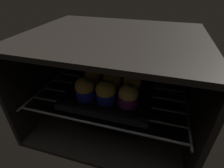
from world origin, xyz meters
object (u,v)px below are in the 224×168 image
Objects in this scene: muffin_row0_col1 at (106,92)px; muffin_row2_col2 at (135,73)px; muffin_row1_col1 at (112,81)px; muffin_row2_col1 at (117,71)px; muffin_row0_col0 at (85,89)px; muffin_row1_col0 at (93,77)px; muffin_row2_col0 at (101,68)px; muffin_row1_col2 at (132,84)px; muffin_row0_col2 at (128,96)px; baking_tray at (112,90)px.

muffin_row0_col1 is 17.09cm from muffin_row2_col2.
muffin_row1_col1 is 7.84cm from muffin_row2_col1.
muffin_row0_col1 and muffin_row2_col1 have the same top height.
muffin_row0_col0 is 1.03× the size of muffin_row2_col1.
muffin_row1_col1 is at bearing -88.32° from muffin_row2_col1.
muffin_row2_col0 is (0.30, 7.62, 0.29)cm from muffin_row1_col0.
muffin_row1_col1 is 0.99× the size of muffin_row2_col1.
muffin_row0_col1 is (7.31, 0.41, -0.26)cm from muffin_row0_col0.
muffin_row2_col1 is at bearing 44.32° from muffin_row1_col0.
muffin_row1_col2 is at bearing -89.14° from muffin_row2_col2.
muffin_row0_col0 is 21.53cm from muffin_row2_col2.
muffin_row1_col0 is at bearing 134.20° from muffin_row0_col1.
muffin_row0_col0 is at bearing -134.30° from muffin_row1_col1.
muffin_row2_col2 is at bearing 27.64° from muffin_row1_col0.
muffin_row2_col0 is at bearing 151.71° from muffin_row1_col2.
muffin_row2_col2 is (7.21, 0.36, 0.22)cm from muffin_row2_col1.
muffin_row2_col0 reaches higher than muffin_row2_col1.
muffin_row2_col1 is (-7.61, 14.92, 0.12)cm from muffin_row0_col2.
baking_tray is at bearing -132.15° from muffin_row2_col2.
muffin_row1_col1 is 10.77cm from muffin_row2_col2.
muffin_row0_col0 is at bearing -132.37° from muffin_row2_col2.
baking_tray is at bearing 139.11° from muffin_row1_col1.
muffin_row1_col2 is at bearing 28.56° from muffin_row0_col0.
muffin_row1_col2 is at bearing 0.28° from baking_tray.
muffin_row1_col1 is 11.02cm from muffin_row2_col0.
muffin_row1_col1 is at bearing -47.27° from muffin_row2_col0.
muffin_row1_col2 is (-0.28, 7.33, -0.04)cm from muffin_row0_col2.
muffin_row0_col1 reaches higher than baking_tray.
muffin_row1_col2 is at bearing -28.29° from muffin_row2_col0.
muffin_row0_col1 is 0.99× the size of muffin_row2_col1.
muffin_row2_col0 reaches higher than muffin_row1_col1.
muffin_row2_col2 is at bearing 49.57° from muffin_row1_col1.
muffin_row2_col0 is 1.08× the size of muffin_row2_col1.
muffin_row0_col2 is (7.62, -7.30, 4.02)cm from baking_tray.
baking_tray is 3.76× the size of muffin_row2_col2.
muffin_row0_col0 is at bearing -88.30° from muffin_row1_col0.
muffin_row1_col1 is (-7.38, 7.09, 0.05)cm from muffin_row0_col2.
muffin_row0_col0 reaches higher than muffin_row0_col2.
muffin_row0_col0 is at bearing -177.59° from muffin_row0_col2.
baking_tray is 11.61cm from muffin_row2_col0.
muffin_row2_col2 is (7.20, 15.49, 0.30)cm from muffin_row0_col1.
muffin_row2_col0 is at bearing 89.80° from muffin_row0_col0.
muffin_row2_col0 is 14.45cm from muffin_row2_col2.
muffin_row0_col2 is at bearing -45.62° from muffin_row2_col0.
muffin_row1_col2 is at bearing 45.89° from muffin_row0_col1.
baking_tray is 4.00× the size of muffin_row1_col2.
muffin_row0_col1 is 1.00× the size of muffin_row1_col1.
muffin_row1_col0 is 1.08× the size of muffin_row2_col1.
muffin_row0_col0 is at bearing -151.44° from muffin_row1_col2.
muffin_row0_col2 reaches higher than muffin_row1_col2.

